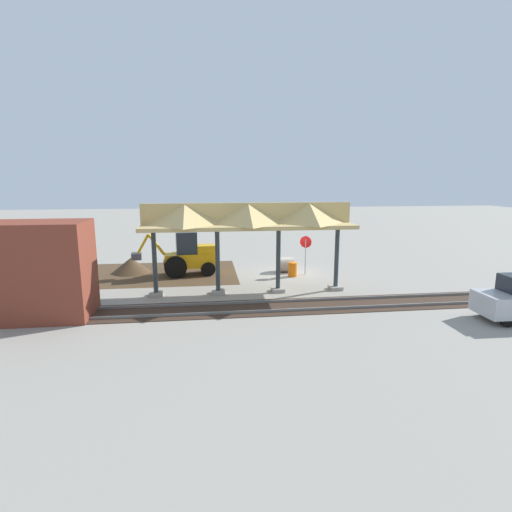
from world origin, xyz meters
TOP-DOWN VIEW (x-y plane):
  - ground_plane at (0.00, 0.00)m, footprint 120.00×120.00m
  - dirt_work_zone at (8.34, -1.20)m, footprint 9.92×7.00m
  - platform_canopy at (3.08, 3.98)m, footprint 11.09×3.20m
  - rail_tracks at (0.00, 6.70)m, footprint 60.00×2.58m
  - stop_sign at (-1.05, 0.24)m, footprint 0.68×0.40m
  - backhoe at (6.52, -0.61)m, footprint 5.28×2.04m
  - dirt_mound at (10.30, -1.77)m, footprint 5.08×5.08m
  - concrete_pipe at (0.10, -0.60)m, footprint 1.15×1.10m
  - brick_utility_building at (12.63, 6.74)m, footprint 4.22×2.66m
  - traffic_barrel at (-0.12, 0.66)m, footprint 0.56×0.56m

SIDE VIEW (x-z plane):
  - ground_plane at x=0.00m, z-range 0.00..0.00m
  - dirt_mound at x=10.30m, z-range -0.98..0.98m
  - dirt_work_zone at x=8.34m, z-range 0.00..0.01m
  - rail_tracks at x=0.00m, z-range -0.05..0.10m
  - traffic_barrel at x=-0.12m, z-range 0.00..0.90m
  - concrete_pipe at x=0.10m, z-range 0.00..0.98m
  - backhoe at x=6.52m, z-range -0.14..2.68m
  - stop_sign at x=-1.05m, z-range 0.56..3.08m
  - brick_utility_building at x=12.63m, z-range 0.00..4.33m
  - platform_canopy at x=3.08m, z-range 1.70..6.60m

